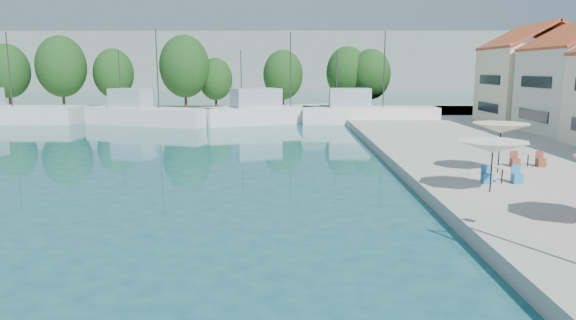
{
  "coord_description": "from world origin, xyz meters",
  "views": [
    {
      "loc": [
        0.01,
        -0.2,
        5.79
      ],
      "look_at": [
        -0.11,
        26.0,
        1.16
      ],
      "focal_mm": 32.0,
      "sensor_mm": 36.0,
      "label": 1
    }
  ],
  "objects_px": {
    "trawler_03": "(273,113)",
    "umbrella_white": "(493,147)",
    "trawler_04": "(366,114)",
    "umbrella_cream": "(501,128)",
    "trawler_02": "(146,115)"
  },
  "relations": [
    {
      "from": "umbrella_cream",
      "to": "umbrella_white",
      "type": "bearing_deg",
      "value": -115.47
    },
    {
      "from": "umbrella_white",
      "to": "trawler_04",
      "type": "bearing_deg",
      "value": 90.6
    },
    {
      "from": "trawler_02",
      "to": "umbrella_cream",
      "type": "distance_m",
      "value": 38.78
    },
    {
      "from": "trawler_03",
      "to": "trawler_04",
      "type": "xyz_separation_m",
      "value": [
        10.1,
        -0.49,
        0.0
      ]
    },
    {
      "from": "trawler_04",
      "to": "umbrella_cream",
      "type": "bearing_deg",
      "value": -84.28
    },
    {
      "from": "trawler_03",
      "to": "umbrella_cream",
      "type": "xyz_separation_m",
      "value": [
        12.52,
        -30.47,
        1.8
      ]
    },
    {
      "from": "trawler_02",
      "to": "trawler_03",
      "type": "distance_m",
      "value": 13.68
    },
    {
      "from": "trawler_04",
      "to": "umbrella_cream",
      "type": "relative_size",
      "value": 5.05
    },
    {
      "from": "umbrella_white",
      "to": "umbrella_cream",
      "type": "xyz_separation_m",
      "value": [
        2.06,
        4.32,
        0.31
      ]
    },
    {
      "from": "trawler_03",
      "to": "umbrella_white",
      "type": "relative_size",
      "value": 5.51
    },
    {
      "from": "trawler_03",
      "to": "umbrella_white",
      "type": "height_order",
      "value": "trawler_03"
    },
    {
      "from": "umbrella_white",
      "to": "trawler_03",
      "type": "bearing_deg",
      "value": 106.73
    },
    {
      "from": "trawler_02",
      "to": "trawler_04",
      "type": "bearing_deg",
      "value": 23.8
    },
    {
      "from": "umbrella_white",
      "to": "umbrella_cream",
      "type": "height_order",
      "value": "umbrella_cream"
    },
    {
      "from": "trawler_02",
      "to": "umbrella_white",
      "type": "xyz_separation_m",
      "value": [
        24.02,
        -32.98,
        1.49
      ]
    }
  ]
}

